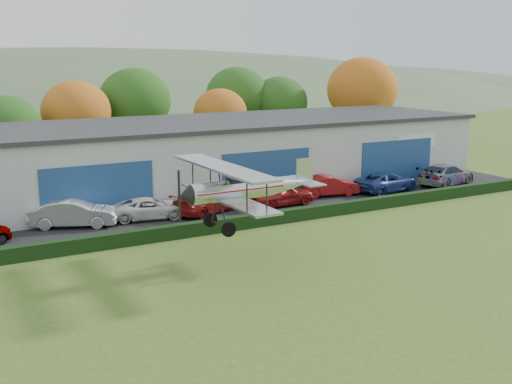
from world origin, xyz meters
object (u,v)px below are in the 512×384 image
car_3 (208,201)px  biplane (243,187)px  car_7 (446,174)px  car_4 (279,194)px  car_5 (328,186)px  car_6 (386,182)px  hangar (229,153)px  car_1 (74,213)px  car_2 (150,208)px

car_3 → biplane: 10.46m
car_7 → car_4: bearing=76.0°
car_4 → car_3: bearing=80.8°
car_5 → car_6: car_5 is taller
car_3 → car_4: car_4 is taller
hangar → car_1: bearing=-154.3°
biplane → car_2: bearing=97.2°
car_6 → car_2: bearing=79.0°
car_2 → car_6: car_6 is taller
hangar → car_6: hangar is taller
car_1 → car_2: (4.63, -0.38, -0.17)m
biplane → car_3: bearing=75.0°
hangar → car_3: 9.17m
car_2 → car_7: (24.46, -1.13, 0.16)m
car_1 → car_3: (8.50, -0.71, -0.08)m
hangar → car_1: 15.32m
car_2 → car_7: bearing=-82.0°
car_1 → car_7: size_ratio=0.90×
car_6 → biplane: 19.64m
car_2 → car_3: car_3 is taller
car_3 → car_5: bearing=-110.5°
car_2 → car_4: car_4 is taller
car_5 → car_6: (4.75, -0.87, -0.01)m
car_1 → car_5: (18.39, -0.37, -0.09)m
car_3 → car_1: bearing=62.8°
car_3 → car_6: bearing=-114.5°
car_4 → biplane: bearing=137.7°
car_5 → car_7: size_ratio=0.80×
car_4 → car_6: bearing=-92.1°
hangar → biplane: 18.72m
car_1 → car_6: car_1 is taller
hangar → biplane: size_ratio=4.73×
car_1 → car_2: bearing=-73.1°
hangar → car_6: 12.41m
hangar → car_3: (-5.21, -7.32, -1.84)m
car_4 → car_7: (15.46, -0.20, -0.01)m
car_3 → biplane: (-2.45, -9.72, 2.97)m
car_5 → car_6: 4.83m
car_3 → biplane: size_ratio=0.61×
car_6 → car_1: bearing=78.6°
car_4 → biplane: 12.21m
car_6 → hangar: bearing=41.9°
car_5 → car_7: (10.70, -1.14, 0.07)m
car_1 → car_5: size_ratio=1.12×
car_6 → car_4: bearing=82.1°
hangar → car_2: size_ratio=8.47×
car_2 → car_3: 3.89m
car_2 → car_3: (3.87, -0.33, 0.10)m
car_6 → car_7: car_7 is taller
car_5 → car_7: car_7 is taller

